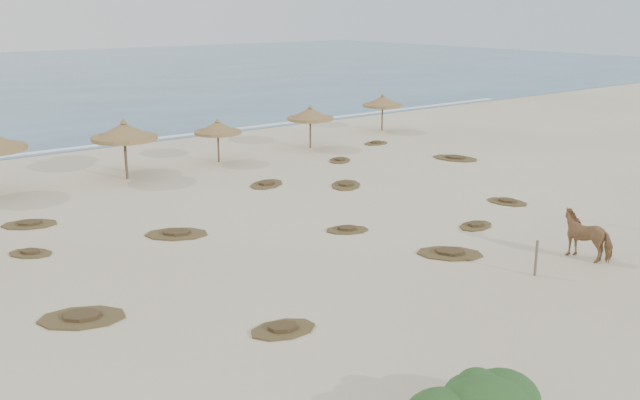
{
  "coord_description": "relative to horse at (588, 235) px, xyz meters",
  "views": [
    {
      "loc": [
        -17.42,
        -16.25,
        8.24
      ],
      "look_at": [
        -0.97,
        5.0,
        0.91
      ],
      "focal_mm": 40.0,
      "sensor_mm": 36.0,
      "label": 1
    }
  ],
  "objects": [
    {
      "name": "scrub_10",
      "position": [
        8.26,
        19.75,
        -0.74
      ],
      "size": [
        1.8,
        1.24,
        0.16
      ],
      "rotation": [
        0.0,
        0.0,
        0.07
      ],
      "color": "brown",
      "rests_on": "ground"
    },
    {
      "name": "scrub_4",
      "position": [
        3.56,
        6.07,
        -0.74
      ],
      "size": [
        1.57,
        2.03,
        0.16
      ],
      "rotation": [
        0.0,
        0.0,
        1.81
      ],
      "color": "brown",
      "rests_on": "ground"
    },
    {
      "name": "palapa_5",
      "position": [
        4.25,
        21.18,
        1.23
      ],
      "size": [
        2.99,
        2.99,
        2.6
      ],
      "rotation": [
        0.0,
        0.0,
        0.08
      ],
      "color": "brown",
      "rests_on": "ground"
    },
    {
      "name": "scrub_7",
      "position": [
        3.28,
        17.21,
        -0.74
      ],
      "size": [
        2.08,
        2.02,
        0.16
      ],
      "rotation": [
        0.0,
        0.0,
        0.72
      ],
      "color": "brown",
      "rests_on": "ground"
    },
    {
      "name": "scrub_9",
      "position": [
        -3.43,
        3.04,
        -0.74
      ],
      "size": [
        2.65,
        2.65,
        0.16
      ],
      "rotation": [
        0.0,
        0.0,
        2.35
      ],
      "color": "brown",
      "rests_on": "ground"
    },
    {
      "name": "fence_post_near",
      "position": [
        -2.79,
        0.03,
        -0.21
      ],
      "size": [
        0.09,
        0.09,
        1.17
      ],
      "primitive_type": "cylinder",
      "rotation": [
        0.0,
        0.0,
        0.08
      ],
      "color": "#605948",
      "rests_on": "ground"
    },
    {
      "name": "palapa_4",
      "position": [
        -2.13,
        21.03,
        1.07
      ],
      "size": [
        2.81,
        2.81,
        2.41
      ],
      "rotation": [
        0.0,
        0.0,
        0.1
      ],
      "color": "brown",
      "rests_on": "ground"
    },
    {
      "name": "foam_line",
      "position": [
        -3.68,
        29.75,
        -0.79
      ],
      "size": [
        70.0,
        0.6,
        0.01
      ],
      "primitive_type": "cube",
      "color": "white",
      "rests_on": "ground"
    },
    {
      "name": "scrub_13",
      "position": [
        -2.95,
        15.11,
        -0.74
      ],
      "size": [
        2.51,
        2.23,
        0.16
      ],
      "rotation": [
        0.0,
        0.0,
        0.52
      ],
      "color": "brown",
      "rests_on": "ground"
    },
    {
      "name": "horse",
      "position": [
        0.0,
        0.0,
        0.0
      ],
      "size": [
        1.13,
        1.99,
        1.58
      ],
      "primitive_type": "imported",
      "rotation": [
        0.0,
        0.0,
        3.3
      ],
      "color": "#9A7446",
      "rests_on": "ground"
    },
    {
      "name": "scrub_1",
      "position": [
        -9.86,
        10.76,
        -0.74
      ],
      "size": [
        2.81,
        2.62,
        0.16
      ],
      "rotation": [
        0.0,
        0.0,
        2.52
      ],
      "color": "brown",
      "rests_on": "ground"
    },
    {
      "name": "scrub_0",
      "position": [
        -15.29,
        5.61,
        -0.74
      ],
      "size": [
        2.83,
        2.49,
        0.16
      ],
      "rotation": [
        0.0,
        0.0,
        2.65
      ],
      "color": "brown",
      "rests_on": "ground"
    },
    {
      "name": "scrub_6",
      "position": [
        -13.83,
        15.38,
        -0.74
      ],
      "size": [
        2.51,
        2.19,
        0.16
      ],
      "rotation": [
        0.0,
        0.0,
        2.67
      ],
      "color": "brown",
      "rests_on": "ground"
    },
    {
      "name": "palapa_6",
      "position": [
        11.83,
        23.09,
        1.18
      ],
      "size": [
        3.02,
        3.02,
        2.54
      ],
      "rotation": [
        0.0,
        0.0,
        -0.12
      ],
      "color": "brown",
      "rests_on": "ground"
    },
    {
      "name": "ground",
      "position": [
        -3.68,
        3.75,
        -0.79
      ],
      "size": [
        160.0,
        160.0,
        0.0
      ],
      "primitive_type": "plane",
      "color": "beige",
      "rests_on": "ground"
    },
    {
      "name": "scrub_5",
      "position": [
        8.72,
        13.68,
        -0.74
      ],
      "size": [
        2.46,
        3.01,
        0.16
      ],
      "rotation": [
        0.0,
        0.0,
        1.92
      ],
      "color": "brown",
      "rests_on": "ground"
    },
    {
      "name": "scrub_3",
      "position": [
        -0.06,
        12.67,
        -0.74
      ],
      "size": [
        2.48,
        2.46,
        0.16
      ],
      "rotation": [
        0.0,
        0.0,
        0.76
      ],
      "color": "brown",
      "rests_on": "ground"
    },
    {
      "name": "scrub_11",
      "position": [
        -11.37,
        1.66,
        -0.74
      ],
      "size": [
        2.01,
        1.51,
        0.16
      ],
      "rotation": [
        0.0,
        0.0,
        2.95
      ],
      "color": "brown",
      "rests_on": "ground"
    },
    {
      "name": "scrub_2",
      "position": [
        -4.5,
        7.25,
        -0.74
      ],
      "size": [
        1.96,
        1.73,
        0.16
      ],
      "rotation": [
        0.0,
        0.0,
        2.64
      ],
      "color": "brown",
      "rests_on": "ground"
    },
    {
      "name": "palapa_2",
      "position": [
        -7.05,
        21.99,
        1.15
      ],
      "size": [
        3.46,
        3.46,
        2.51
      ],
      "rotation": [
        0.0,
        0.0,
        -0.37
      ],
      "color": "brown",
      "rests_on": "ground"
    },
    {
      "name": "scrub_12",
      "position": [
        -0.23,
        4.6,
        -0.74
      ],
      "size": [
        1.75,
        1.28,
        0.16
      ],
      "rotation": [
        0.0,
        0.0,
        0.15
      ],
      "color": "brown",
      "rests_on": "ground"
    },
    {
      "name": "scrub_8",
      "position": [
        -14.82,
        11.88,
        -0.74
      ],
      "size": [
        1.78,
        1.81,
        0.16
      ],
      "rotation": [
        0.0,
        0.0,
        2.31
      ],
      "color": "brown",
      "rests_on": "ground"
    },
    {
      "name": "palapa_3",
      "position": [
        -7.7,
        20.35,
        1.53
      ],
      "size": [
        3.74,
        3.74,
        2.99
      ],
      "rotation": [
        0.0,
        0.0,
        0.19
      ],
      "color": "brown",
      "rests_on": "ground"
    }
  ]
}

